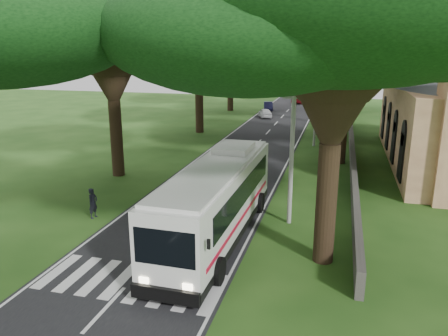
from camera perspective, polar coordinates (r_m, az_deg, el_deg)
ground at (r=20.38m, az=-9.58°, el=-11.76°), size 140.00×140.00×0.00m
road at (r=43.12m, az=4.24°, el=3.03°), size 8.00×120.00×0.04m
crosswalk at (r=18.81m, az=-12.17°, el=-14.37°), size 8.00×3.00×0.01m
property_wall at (r=41.31m, az=16.35°, el=2.73°), size 0.35×50.00×1.20m
pole_near at (r=23.07m, az=8.87°, el=2.57°), size 1.60×0.24×8.00m
pole_mid at (r=42.75m, az=11.94°, el=8.31°), size 1.60×0.24×8.00m
pole_far at (r=62.63m, az=13.09°, el=10.41°), size 1.60×0.24×8.00m
tree_l_mida at (r=32.57m, az=-14.85°, el=18.37°), size 13.28×13.28×14.16m
tree_l_midb at (r=48.88m, az=-3.39°, el=17.28°), size 13.56×13.56×13.85m
tree_l_far at (r=66.50m, az=0.87°, el=18.20°), size 13.57×13.57×15.50m
tree_r_near at (r=18.45m, az=14.84°, el=19.97°), size 15.77×15.77×14.27m
tree_r_mida at (r=36.43m, az=16.07°, el=17.73°), size 15.11×15.11×14.35m
tree_r_midb at (r=54.53m, az=15.54°, el=19.12°), size 16.28×16.28×16.80m
tree_r_far at (r=72.39m, az=16.22°, el=15.80°), size 12.75×12.75×13.30m
coach_bus at (r=21.56m, az=-0.87°, el=-4.07°), size 3.21×12.91×3.79m
distant_car_a at (r=60.26m, az=5.39°, el=7.18°), size 2.64×3.96×1.25m
distant_car_b at (r=67.67m, az=5.80°, el=8.06°), size 2.02×3.95×1.24m
distant_car_c at (r=77.01m, az=9.85°, el=8.86°), size 2.93×5.10×1.39m
pedestrian at (r=25.51m, az=-16.74°, el=-4.42°), size 0.51×0.69×1.73m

